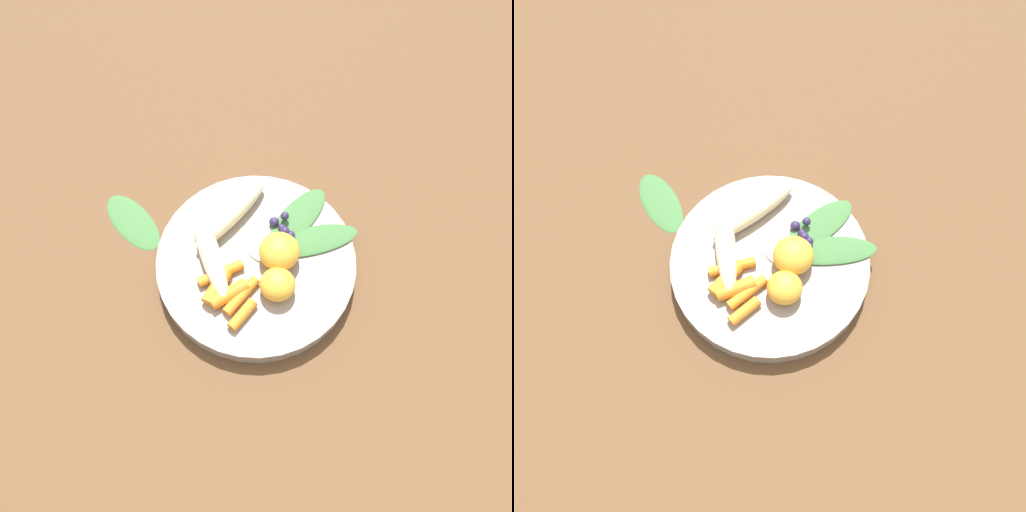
# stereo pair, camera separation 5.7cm
# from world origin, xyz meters

# --- Properties ---
(ground_plane) EXTENTS (2.40, 2.40, 0.00)m
(ground_plane) POSITION_xyz_m (0.00, 0.00, 0.00)
(ground_plane) COLOR brown
(bowl) EXTENTS (0.28, 0.28, 0.03)m
(bowl) POSITION_xyz_m (0.00, 0.00, 0.01)
(bowl) COLOR gray
(bowl) RESTS_ON ground_plane
(banana_peeled_left) EXTENTS (0.14, 0.04, 0.03)m
(banana_peeled_left) POSITION_xyz_m (0.02, 0.06, 0.04)
(banana_peeled_left) COLOR beige
(banana_peeled_left) RESTS_ON bowl
(banana_peeled_right) EXTENTS (0.11, 0.13, 0.03)m
(banana_peeled_right) POSITION_xyz_m (0.07, 0.02, 0.04)
(banana_peeled_right) COLOR beige
(banana_peeled_right) RESTS_ON bowl
(orange_segment_near) EXTENTS (0.06, 0.06, 0.04)m
(orange_segment_near) POSITION_xyz_m (-0.01, -0.03, 0.05)
(orange_segment_near) COLOR #F4A833
(orange_segment_near) RESTS_ON bowl
(orange_segment_far) EXTENTS (0.05, 0.05, 0.04)m
(orange_segment_far) POSITION_xyz_m (-0.05, -0.02, 0.05)
(orange_segment_far) COLOR #F4A833
(orange_segment_far) RESTS_ON bowl
(carrot_front) EXTENTS (0.03, 0.07, 0.01)m
(carrot_front) POSITION_xyz_m (-0.01, 0.05, 0.04)
(carrot_front) COLOR orange
(carrot_front) RESTS_ON bowl
(carrot_mid_left) EXTENTS (0.05, 0.05, 0.02)m
(carrot_mid_left) POSITION_xyz_m (-0.03, 0.06, 0.04)
(carrot_mid_left) COLOR orange
(carrot_mid_left) RESTS_ON bowl
(carrot_mid_right) EXTENTS (0.04, 0.06, 0.02)m
(carrot_mid_right) POSITION_xyz_m (-0.05, 0.05, 0.04)
(carrot_mid_right) COLOR orange
(carrot_mid_right) RESTS_ON bowl
(carrot_rear) EXTENTS (0.05, 0.06, 0.01)m
(carrot_rear) POSITION_xyz_m (-0.05, 0.03, 0.04)
(carrot_rear) COLOR orange
(carrot_rear) RESTS_ON bowl
(carrot_small) EXTENTS (0.04, 0.05, 0.01)m
(carrot_small) POSITION_xyz_m (-0.08, 0.04, 0.04)
(carrot_small) COLOR orange
(carrot_small) RESTS_ON bowl
(blueberry_pile) EXTENTS (0.05, 0.03, 0.02)m
(blueberry_pile) POSITION_xyz_m (0.03, -0.05, 0.04)
(blueberry_pile) COLOR #2D234C
(blueberry_pile) RESTS_ON bowl
(coconut_shred_patch) EXTENTS (0.05, 0.05, 0.00)m
(coconut_shred_patch) POSITION_xyz_m (0.02, -0.02, 0.03)
(coconut_shred_patch) COLOR white
(coconut_shred_patch) RESTS_ON bowl
(kale_leaf_left) EXTENTS (0.05, 0.14, 0.01)m
(kale_leaf_left) POSITION_xyz_m (0.01, -0.08, 0.03)
(kale_leaf_left) COLOR #3D7038
(kale_leaf_left) RESTS_ON bowl
(kale_leaf_right) EXTENTS (0.11, 0.12, 0.01)m
(kale_leaf_right) POSITION_xyz_m (0.05, -0.07, 0.03)
(kale_leaf_right) COLOR #3D7038
(kale_leaf_right) RESTS_ON bowl
(kale_leaf_stray) EXTENTS (0.13, 0.10, 0.01)m
(kale_leaf_stray) POSITION_xyz_m (0.12, 0.16, 0.00)
(kale_leaf_stray) COLOR #3D7038
(kale_leaf_stray) RESTS_ON ground_plane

